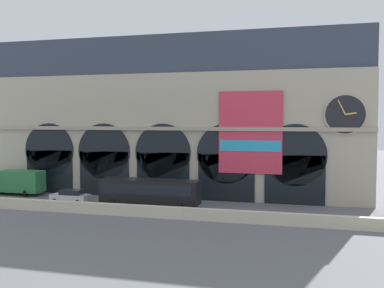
% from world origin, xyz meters
% --- Properties ---
extents(ground_plane, '(200.00, 200.00, 0.00)m').
position_xyz_m(ground_plane, '(0.00, 0.00, 0.00)').
color(ground_plane, slate).
extents(quay_parapet_wall, '(90.00, 0.70, 1.15)m').
position_xyz_m(quay_parapet_wall, '(0.00, -5.19, 0.57)').
color(quay_parapet_wall, beige).
rests_on(quay_parapet_wall, ground).
extents(station_building, '(48.47, 5.14, 20.01)m').
position_xyz_m(station_building, '(0.05, 7.37, 9.66)').
color(station_building, '#B2A891').
rests_on(station_building, ground).
extents(box_truck_west, '(7.50, 2.91, 3.12)m').
position_xyz_m(box_truck_west, '(-19.01, 2.60, 1.70)').
color(box_truck_west, '#19727A').
rests_on(box_truck_west, ground).
extents(car_midwest, '(4.40, 2.22, 1.55)m').
position_xyz_m(car_midwest, '(-9.33, -0.61, 0.80)').
color(car_midwest, white).
rests_on(car_midwest, ground).
extents(bus_center, '(11.00, 3.25, 3.10)m').
position_xyz_m(bus_center, '(0.44, -0.82, 1.78)').
color(bus_center, black).
rests_on(bus_center, ground).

